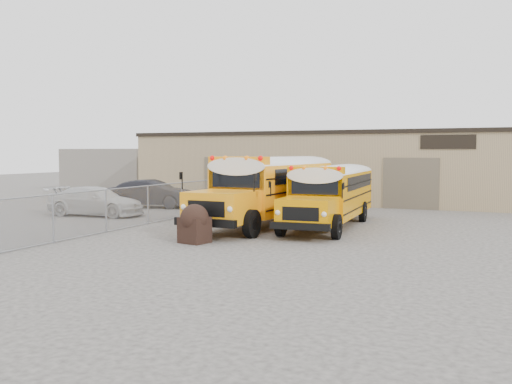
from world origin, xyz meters
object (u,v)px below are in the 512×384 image
at_px(school_bus_left, 319,178).
at_px(tarp_bundle, 195,223).
at_px(car_white, 96,201).
at_px(school_bus_right, 354,184).
at_px(car_dark, 152,194).

bearing_deg(school_bus_left, tarp_bundle, -92.88).
xyz_separation_m(school_bus_left, car_white, (-9.90, -7.28, -1.08)).
height_order(tarp_bundle, car_white, car_white).
relative_size(school_bus_right, car_white, 1.84).
height_order(school_bus_right, car_dark, school_bus_right).
distance_m(school_bus_right, car_dark, 12.08).
distance_m(school_bus_left, car_white, 12.34).
bearing_deg(car_dark, tarp_bundle, -151.22).
xyz_separation_m(school_bus_left, tarp_bundle, (-0.66, -13.08, -1.11)).
height_order(school_bus_left, car_white, school_bus_left).
height_order(school_bus_right, tarp_bundle, school_bus_right).
bearing_deg(tarp_bundle, school_bus_right, 77.18).
distance_m(car_white, car_dark, 4.93).
bearing_deg(tarp_bundle, school_bus_left, 87.12).
distance_m(school_bus_left, school_bus_right, 2.27).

